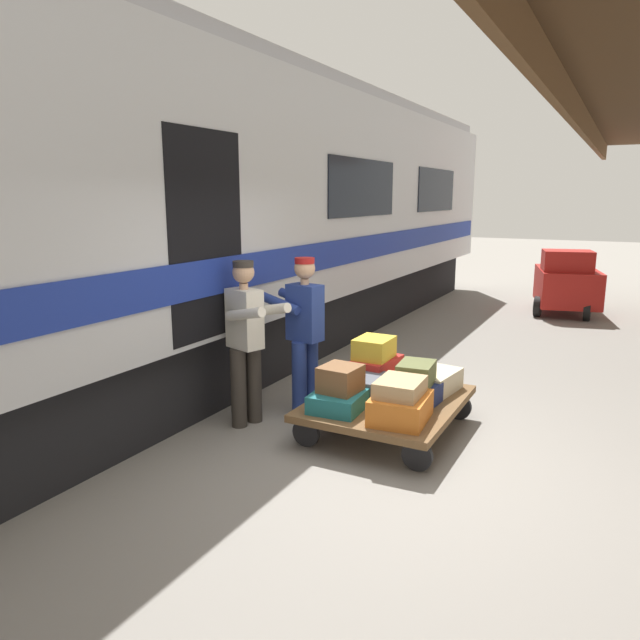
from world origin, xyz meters
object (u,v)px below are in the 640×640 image
suitcase_teal_softside (339,400)px  suitcase_slate_roller (359,385)px  porter_in_overalls (304,330)px  porter_by_door (246,338)px  suitcase_orange_carryall (400,408)px  suitcase_red_plastic (377,370)px  train_car (95,222)px  suitcase_tan_vintage (400,387)px  luggage_cart (387,404)px  suitcase_navy_fabric (417,395)px  baggage_tug (567,283)px  suitcase_olive_duffel (416,374)px  suitcase_yellow_case (374,348)px  suitcase_brown_leather (340,379)px  suitcase_cream_canvas (432,381)px

suitcase_teal_softside → suitcase_slate_roller: (0.00, -0.47, 0.02)m
porter_in_overalls → porter_by_door: 0.67m
suitcase_orange_carryall → suitcase_red_plastic: suitcase_red_plastic is taller
train_car → suitcase_tan_vintage: train_car is taller
porter_in_overalls → luggage_cart: bearing=174.7°
suitcase_navy_fabric → baggage_tug: baggage_tug is taller
suitcase_slate_roller → suitcase_tan_vintage: size_ratio=1.03×
suitcase_olive_duffel → porter_in_overalls: size_ratio=0.24×
suitcase_yellow_case → baggage_tug: 7.05m
suitcase_yellow_case → train_car: bearing=22.5°
suitcase_red_plastic → baggage_tug: (-1.25, -6.91, 0.15)m
porter_in_overalls → porter_by_door: bearing=58.7°
suitcase_red_plastic → baggage_tug: 7.03m
suitcase_yellow_case → suitcase_olive_duffel: 0.75m
porter_in_overalls → suitcase_brown_leather: bearing=142.5°
suitcase_brown_leather → porter_in_overalls: bearing=-37.5°
porter_in_overalls → baggage_tug: bearing=-105.0°
luggage_cart → suitcase_tan_vintage: bearing=122.8°
luggage_cart → suitcase_orange_carryall: bearing=123.3°
train_car → suitcase_yellow_case: train_car is taller
suitcase_teal_softside → suitcase_brown_leather: size_ratio=1.50×
suitcase_navy_fabric → porter_by_door: 1.79m
suitcase_cream_canvas → suitcase_teal_softside: bearing=56.7°
luggage_cart → suitcase_yellow_case: (0.33, -0.45, 0.43)m
suitcase_navy_fabric → porter_in_overalls: 1.40m
porter_by_door → suitcase_yellow_case: bearing=-137.8°
suitcase_tan_vintage → suitcase_olive_duffel: (0.02, -0.49, -0.01)m
suitcase_teal_softside → baggage_tug: 7.95m
suitcase_orange_carryall → suitcase_tan_vintage: bearing=-35.2°
suitcase_tan_vintage → porter_in_overalls: (1.30, -0.55, 0.27)m
suitcase_teal_softside → porter_in_overalls: porter_in_overalls is taller
suitcase_slate_roller → suitcase_olive_duffel: size_ratio=1.19×
suitcase_cream_canvas → baggage_tug: (-0.64, -6.91, 0.18)m
suitcase_brown_leather → suitcase_olive_duffel: (-0.59, -0.47, 0.01)m
train_car → suitcase_cream_canvas: 3.96m
suitcase_slate_roller → suitcase_olive_duffel: suitcase_olive_duffel is taller
suitcase_teal_softside → baggage_tug: (-1.25, -7.85, 0.20)m
suitcase_teal_softside → baggage_tug: bearing=-99.1°
suitcase_olive_duffel → suitcase_slate_roller: bearing=2.8°
suitcase_tan_vintage → porter_by_door: 1.67m
suitcase_navy_fabric → porter_in_overalls: bearing=-4.1°
baggage_tug → porter_by_door: bearing=73.7°
porter_by_door → suitcase_brown_leather: bearing=-178.3°
suitcase_yellow_case → porter_in_overalls: size_ratio=0.25×
porter_in_overalls → baggage_tug: 7.55m
suitcase_slate_roller → suitcase_brown_leather: size_ratio=1.33×
luggage_cart → porter_by_door: size_ratio=1.00×
luggage_cart → suitcase_red_plastic: size_ratio=2.88×
luggage_cart → suitcase_orange_carryall: 0.59m
train_car → suitcase_cream_canvas: (-3.42, -1.17, -1.61)m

